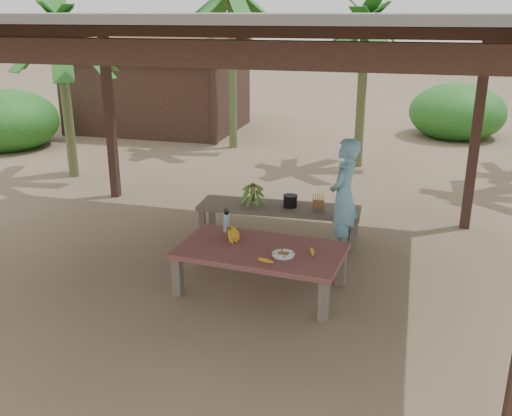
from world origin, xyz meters
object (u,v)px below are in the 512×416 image
(plate, at_px, (283,255))
(woman, at_px, (344,197))
(cooking_pot, at_px, (290,201))
(water_flask, at_px, (227,222))
(bench, at_px, (279,210))
(ripe_banana_bunch, at_px, (228,233))
(work_table, at_px, (261,254))

(plate, xyz_separation_m, woman, (0.45, 1.45, 0.23))
(cooking_pot, bearing_deg, water_flask, -112.51)
(bench, height_order, cooking_pot, cooking_pot)
(cooking_pot, relative_size, woman, 0.12)
(water_flask, xyz_separation_m, woman, (1.25, 0.92, 0.13))
(water_flask, height_order, woman, woman)
(bench, height_order, water_flask, water_flask)
(bench, distance_m, woman, 1.01)
(water_flask, bearing_deg, woman, 36.38)
(cooking_pot, bearing_deg, plate, -80.24)
(ripe_banana_bunch, xyz_separation_m, water_flask, (-0.10, 0.25, 0.04))
(water_flask, height_order, cooking_pot, water_flask)
(ripe_banana_bunch, relative_size, cooking_pot, 1.43)
(water_flask, xyz_separation_m, cooking_pot, (0.51, 1.22, -0.09))
(plate, distance_m, woman, 1.54)
(ripe_banana_bunch, xyz_separation_m, plate, (0.71, -0.28, -0.06))
(woman, bearing_deg, bench, -96.03)
(cooking_pot, bearing_deg, ripe_banana_bunch, -105.55)
(work_table, xyz_separation_m, bench, (-0.17, 1.59, -0.04))
(ripe_banana_bunch, distance_m, cooking_pot, 1.52)
(plate, relative_size, cooking_pot, 1.30)
(bench, relative_size, woman, 1.48)
(work_table, distance_m, plate, 0.33)
(plate, xyz_separation_m, cooking_pot, (-0.30, 1.75, 0.01))
(plate, bearing_deg, cooking_pot, 99.76)
(ripe_banana_bunch, bearing_deg, water_flask, 111.57)
(plate, bearing_deg, bench, 104.68)
(work_table, height_order, water_flask, water_flask)
(work_table, distance_m, woman, 1.54)
(work_table, distance_m, ripe_banana_bunch, 0.47)
(bench, xyz_separation_m, woman, (0.90, -0.28, 0.36))
(bench, bearing_deg, work_table, -86.65)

